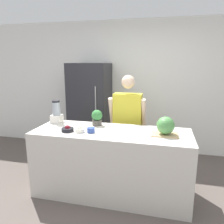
% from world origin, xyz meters
% --- Properties ---
extents(ground_plane, '(14.00, 14.00, 0.00)m').
position_xyz_m(ground_plane, '(0.00, 0.00, 0.00)').
color(ground_plane, '#564C47').
extents(wall_back, '(8.00, 0.06, 2.60)m').
position_xyz_m(wall_back, '(0.00, 2.08, 1.30)').
color(wall_back, white).
rests_on(wall_back, ground_plane).
extents(counter_island, '(2.08, 0.75, 0.90)m').
position_xyz_m(counter_island, '(0.00, 0.37, 0.45)').
color(counter_island, beige).
rests_on(counter_island, ground_plane).
extents(refrigerator, '(0.73, 0.69, 1.78)m').
position_xyz_m(refrigerator, '(-0.75, 1.70, 0.89)').
color(refrigerator, '#232328').
rests_on(refrigerator, ground_plane).
extents(person, '(0.58, 0.26, 1.60)m').
position_xyz_m(person, '(0.10, 1.06, 0.81)').
color(person, gray).
rests_on(person, ground_plane).
extents(cutting_board, '(0.33, 0.25, 0.01)m').
position_xyz_m(cutting_board, '(0.69, 0.38, 0.91)').
color(cutting_board, tan).
rests_on(cutting_board, counter_island).
extents(watermelon, '(0.22, 0.22, 0.22)m').
position_xyz_m(watermelon, '(0.69, 0.37, 1.03)').
color(watermelon, '#4C8C47').
rests_on(watermelon, cutting_board).
extents(bowl_cherries, '(0.16, 0.16, 0.08)m').
position_xyz_m(bowl_cherries, '(-0.56, 0.23, 0.93)').
color(bowl_cherries, black).
rests_on(bowl_cherries, counter_island).
extents(bowl_cream, '(0.12, 0.12, 0.09)m').
position_xyz_m(bowl_cream, '(-0.39, 0.23, 0.94)').
color(bowl_cream, white).
rests_on(bowl_cream, counter_island).
extents(bowl_small_blue, '(0.10, 0.10, 0.07)m').
position_xyz_m(bowl_small_blue, '(-0.24, 0.25, 0.94)').
color(bowl_small_blue, '#334C9E').
rests_on(bowl_small_blue, counter_island).
extents(blender, '(0.15, 0.15, 0.34)m').
position_xyz_m(blender, '(-0.90, 0.59, 1.05)').
color(blender, silver).
rests_on(blender, counter_island).
extents(potted_plant, '(0.15, 0.15, 0.22)m').
position_xyz_m(potted_plant, '(-0.27, 0.60, 1.02)').
color(potted_plant, '#514C47').
rests_on(potted_plant, counter_island).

